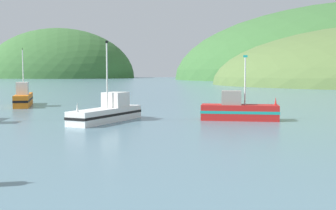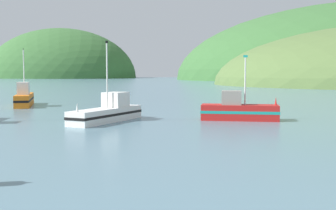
% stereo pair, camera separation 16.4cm
% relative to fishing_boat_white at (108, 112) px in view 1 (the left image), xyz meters
% --- Properties ---
extents(hill_far_right, '(96.93, 77.54, 62.98)m').
position_rel_fishing_boat_white_xyz_m(hill_far_right, '(-103.47, 227.24, -0.79)').
color(hill_far_right, '#386633').
rests_on(hill_far_right, ground).
extents(fishing_boat_white, '(4.23, 8.70, 6.75)m').
position_rel_fishing_boat_white_xyz_m(fishing_boat_white, '(0.00, 0.00, 0.00)').
color(fishing_boat_white, white).
rests_on(fishing_boat_white, ground).
extents(fishing_boat_red, '(6.66, 2.11, 5.60)m').
position_rel_fishing_boat_white_xyz_m(fishing_boat_red, '(10.84, 2.90, 0.07)').
color(fishing_boat_red, red).
rests_on(fishing_boat_red, ground).
extents(fishing_boat_orange, '(5.14, 8.96, 7.03)m').
position_rel_fishing_boat_white_xyz_m(fishing_boat_orange, '(-15.07, 14.04, 0.16)').
color(fishing_boat_orange, orange).
rests_on(fishing_boat_orange, ground).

